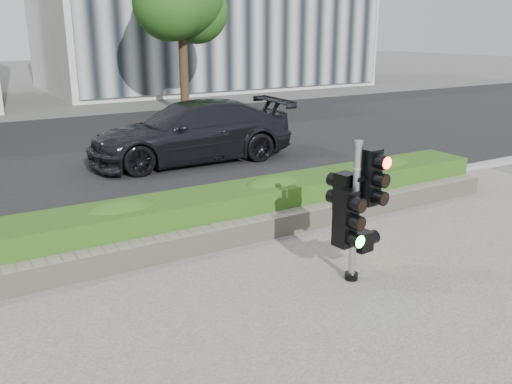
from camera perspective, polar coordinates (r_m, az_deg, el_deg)
ground at (r=6.98m, az=2.64°, el=-11.31°), size 120.00×120.00×0.00m
road at (r=15.85m, az=-17.72°, el=4.05°), size 60.00×13.00×0.02m
curb at (r=9.52m, az=-7.86°, el=-3.20°), size 60.00×0.25×0.12m
stone_wall at (r=8.40m, az=-4.52°, el=-4.83°), size 12.00×0.32×0.34m
hedge at (r=8.89m, az=-6.41°, el=-2.47°), size 12.00×1.00×0.68m
traffic_signal at (r=7.20m, az=10.38°, el=-1.28°), size 0.68×0.53×1.91m
car_dark at (r=13.98m, az=-6.85°, el=6.33°), size 5.34×2.37×1.52m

